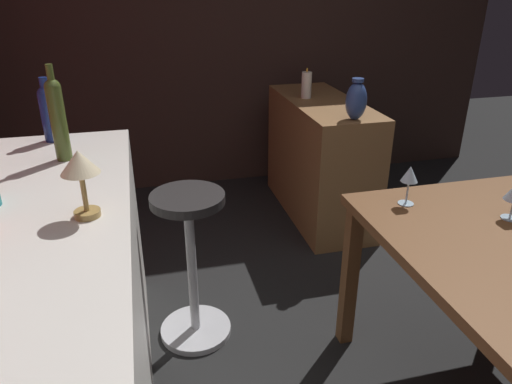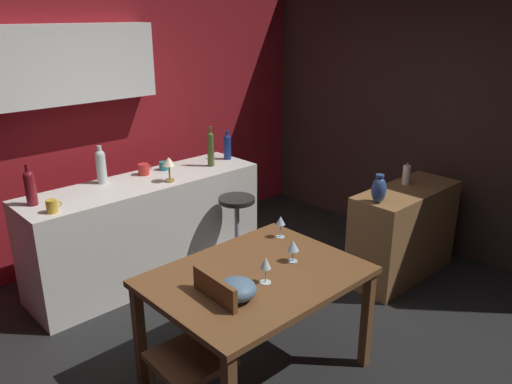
{
  "view_description": "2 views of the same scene",
  "coord_description": "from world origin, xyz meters",
  "px_view_note": "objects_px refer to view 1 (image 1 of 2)",
  "views": [
    {
      "loc": [
        -1.15,
        1.0,
        1.58
      ],
      "look_at": [
        0.63,
        0.55,
        0.74
      ],
      "focal_mm": 33.51,
      "sensor_mm": 36.0,
      "label": 1
    },
    {
      "loc": [
        -2.01,
        -2.29,
        2.27
      ],
      "look_at": [
        0.8,
        0.72,
        0.79
      ],
      "focal_mm": 35.48,
      "sensor_mm": 36.0,
      "label": 2
    }
  ],
  "objects_px": {
    "wine_glass_left": "(411,176)",
    "vase_ceramic_blue": "(356,100)",
    "bar_stool": "(192,263)",
    "wine_bottle_olive": "(58,117)",
    "counter_lamp": "(80,169)",
    "sideboard_cabinet": "(320,159)",
    "wine_bottle_cobalt": "(49,111)",
    "pillar_candle_tall": "(306,85)"
  },
  "relations": [
    {
      "from": "bar_stool",
      "to": "wine_bottle_olive",
      "type": "relative_size",
      "value": 1.95
    },
    {
      "from": "wine_bottle_olive",
      "to": "wine_bottle_cobalt",
      "type": "height_order",
      "value": "wine_bottle_olive"
    },
    {
      "from": "wine_bottle_olive",
      "to": "vase_ceramic_blue",
      "type": "xyz_separation_m",
      "value": [
        0.51,
        -1.5,
        -0.15
      ]
    },
    {
      "from": "wine_bottle_olive",
      "to": "pillar_candle_tall",
      "type": "distance_m",
      "value": 1.78
    },
    {
      "from": "wine_bottle_cobalt",
      "to": "wine_bottle_olive",
      "type": "bearing_deg",
      "value": -164.29
    },
    {
      "from": "sideboard_cabinet",
      "to": "wine_bottle_olive",
      "type": "bearing_deg",
      "value": 123.03
    },
    {
      "from": "wine_glass_left",
      "to": "vase_ceramic_blue",
      "type": "xyz_separation_m",
      "value": [
        0.92,
        -0.19,
        0.07
      ]
    },
    {
      "from": "wine_glass_left",
      "to": "vase_ceramic_blue",
      "type": "relative_size",
      "value": 0.69
    },
    {
      "from": "wine_bottle_cobalt",
      "to": "pillar_candle_tall",
      "type": "relative_size",
      "value": 1.42
    },
    {
      "from": "vase_ceramic_blue",
      "to": "counter_lamp",
      "type": "bearing_deg",
      "value": 127.27
    },
    {
      "from": "wine_glass_left",
      "to": "wine_bottle_cobalt",
      "type": "xyz_separation_m",
      "value": [
        0.68,
        1.39,
        0.17
      ]
    },
    {
      "from": "pillar_candle_tall",
      "to": "bar_stool",
      "type": "bearing_deg",
      "value": 141.23
    },
    {
      "from": "counter_lamp",
      "to": "pillar_candle_tall",
      "type": "xyz_separation_m",
      "value": [
        1.62,
        -1.28,
        -0.15
      ]
    },
    {
      "from": "sideboard_cabinet",
      "to": "counter_lamp",
      "type": "bearing_deg",
      "value": 137.82
    },
    {
      "from": "wine_bottle_cobalt",
      "to": "vase_ceramic_blue",
      "type": "height_order",
      "value": "wine_bottle_cobalt"
    },
    {
      "from": "wine_bottle_olive",
      "to": "wine_glass_left",
      "type": "bearing_deg",
      "value": -107.41
    },
    {
      "from": "pillar_candle_tall",
      "to": "wine_bottle_olive",
      "type": "bearing_deg",
      "value": 127.32
    },
    {
      "from": "sideboard_cabinet",
      "to": "wine_glass_left",
      "type": "xyz_separation_m",
      "value": [
        -1.38,
        0.18,
        0.45
      ]
    },
    {
      "from": "wine_glass_left",
      "to": "pillar_candle_tall",
      "type": "bearing_deg",
      "value": -3.68
    },
    {
      "from": "wine_glass_left",
      "to": "vase_ceramic_blue",
      "type": "distance_m",
      "value": 0.94
    },
    {
      "from": "counter_lamp",
      "to": "wine_bottle_olive",
      "type": "bearing_deg",
      "value": 12.74
    },
    {
      "from": "sideboard_cabinet",
      "to": "bar_stool",
      "type": "bearing_deg",
      "value": 136.14
    },
    {
      "from": "counter_lamp",
      "to": "vase_ceramic_blue",
      "type": "height_order",
      "value": "counter_lamp"
    },
    {
      "from": "sideboard_cabinet",
      "to": "pillar_candle_tall",
      "type": "bearing_deg",
      "value": 40.55
    },
    {
      "from": "vase_ceramic_blue",
      "to": "wine_bottle_olive",
      "type": "bearing_deg",
      "value": 108.67
    },
    {
      "from": "sideboard_cabinet",
      "to": "wine_glass_left",
      "type": "relative_size",
      "value": 6.79
    },
    {
      "from": "sideboard_cabinet",
      "to": "wine_bottle_cobalt",
      "type": "xyz_separation_m",
      "value": [
        -0.71,
        1.57,
        0.63
      ]
    },
    {
      "from": "wine_bottle_cobalt",
      "to": "vase_ceramic_blue",
      "type": "xyz_separation_m",
      "value": [
        0.24,
        -1.58,
        -0.1
      ]
    },
    {
      "from": "wine_bottle_cobalt",
      "to": "counter_lamp",
      "type": "bearing_deg",
      "value": -166.28
    },
    {
      "from": "bar_stool",
      "to": "wine_glass_left",
      "type": "distance_m",
      "value": 1.02
    },
    {
      "from": "wine_glass_left",
      "to": "wine_bottle_cobalt",
      "type": "distance_m",
      "value": 1.55
    },
    {
      "from": "wine_glass_left",
      "to": "counter_lamp",
      "type": "height_order",
      "value": "counter_lamp"
    },
    {
      "from": "sideboard_cabinet",
      "to": "wine_bottle_olive",
      "type": "distance_m",
      "value": 1.9
    },
    {
      "from": "wine_glass_left",
      "to": "wine_bottle_olive",
      "type": "bearing_deg",
      "value": 72.59
    },
    {
      "from": "bar_stool",
      "to": "wine_bottle_olive",
      "type": "bearing_deg",
      "value": 78.51
    },
    {
      "from": "sideboard_cabinet",
      "to": "pillar_candle_tall",
      "type": "relative_size",
      "value": 5.56
    },
    {
      "from": "wine_bottle_olive",
      "to": "counter_lamp",
      "type": "distance_m",
      "value": 0.56
    },
    {
      "from": "vase_ceramic_blue",
      "to": "wine_bottle_cobalt",
      "type": "bearing_deg",
      "value": 98.78
    },
    {
      "from": "wine_bottle_cobalt",
      "to": "wine_glass_left",
      "type": "bearing_deg",
      "value": -115.98
    },
    {
      "from": "wine_bottle_olive",
      "to": "wine_bottle_cobalt",
      "type": "bearing_deg",
      "value": 15.71
    },
    {
      "from": "pillar_candle_tall",
      "to": "vase_ceramic_blue",
      "type": "relative_size",
      "value": 0.84
    },
    {
      "from": "sideboard_cabinet",
      "to": "wine_glass_left",
      "type": "bearing_deg",
      "value": 172.49
    }
  ]
}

